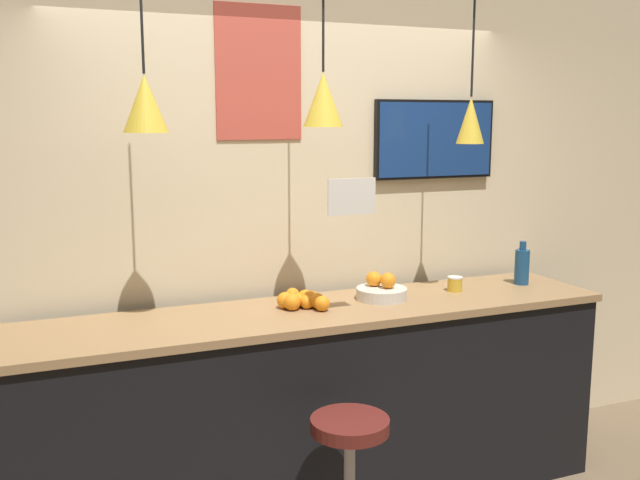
# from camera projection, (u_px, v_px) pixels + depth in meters

# --- Properties ---
(back_wall) EXTENTS (8.00, 0.06, 2.90)m
(back_wall) POSITION_uv_depth(u_px,v_px,m) (290.00, 219.00, 3.91)
(back_wall) COLOR beige
(back_wall) RESTS_ON ground_plane
(service_counter) EXTENTS (3.07, 0.64, 1.05)m
(service_counter) POSITION_uv_depth(u_px,v_px,m) (320.00, 406.00, 3.68)
(service_counter) COLOR black
(service_counter) RESTS_ON ground_plane
(bar_stool) EXTENTS (0.41, 0.41, 0.71)m
(bar_stool) POSITION_uv_depth(u_px,v_px,m) (350.00, 473.00, 3.11)
(bar_stool) COLOR #B7B7BC
(bar_stool) RESTS_ON ground_plane
(fruit_bowl) EXTENTS (0.27, 0.27, 0.14)m
(fruit_bowl) POSITION_uv_depth(u_px,v_px,m) (381.00, 290.00, 3.77)
(fruit_bowl) COLOR beige
(fruit_bowl) RESTS_ON service_counter
(orange_pile) EXTENTS (0.23, 0.30, 0.09)m
(orange_pile) POSITION_uv_depth(u_px,v_px,m) (304.00, 300.00, 3.60)
(orange_pile) COLOR orange
(orange_pile) RESTS_ON service_counter
(juice_bottle) EXTENTS (0.08, 0.08, 0.25)m
(juice_bottle) POSITION_uv_depth(u_px,v_px,m) (522.00, 266.00, 4.10)
(juice_bottle) COLOR navy
(juice_bottle) RESTS_ON service_counter
(spread_jar) EXTENTS (0.08, 0.08, 0.08)m
(spread_jar) POSITION_uv_depth(u_px,v_px,m) (455.00, 284.00, 3.94)
(spread_jar) COLOR gold
(spread_jar) RESTS_ON service_counter
(pendant_lamp_left) EXTENTS (0.20, 0.20, 0.87)m
(pendant_lamp_left) POSITION_uv_depth(u_px,v_px,m) (145.00, 103.00, 3.07)
(pendant_lamp_left) COLOR black
(pendant_lamp_middle) EXTENTS (0.19, 0.19, 0.85)m
(pendant_lamp_middle) POSITION_uv_depth(u_px,v_px,m) (323.00, 99.00, 3.38)
(pendant_lamp_middle) COLOR black
(pendant_lamp_right) EXTENTS (0.15, 0.15, 0.94)m
(pendant_lamp_right) POSITION_uv_depth(u_px,v_px,m) (471.00, 119.00, 3.71)
(pendant_lamp_right) COLOR black
(mounted_tv) EXTENTS (0.77, 0.04, 0.45)m
(mounted_tv) POSITION_uv_depth(u_px,v_px,m) (435.00, 139.00, 4.12)
(mounted_tv) COLOR black
(hanging_menu_board) EXTENTS (0.24, 0.01, 0.17)m
(hanging_menu_board) POSITION_uv_depth(u_px,v_px,m) (352.00, 197.00, 3.30)
(hanging_menu_board) COLOR white
(wall_poster) EXTENTS (0.46, 0.01, 0.69)m
(wall_poster) POSITION_uv_depth(u_px,v_px,m) (259.00, 73.00, 3.68)
(wall_poster) COLOR #C64C3D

